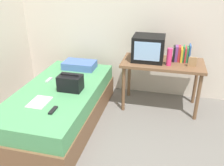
# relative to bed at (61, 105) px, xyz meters

# --- Properties ---
(wall_back) EXTENTS (5.20, 0.10, 2.60)m
(wall_back) POSITION_rel_bed_xyz_m (0.82, 1.24, 1.05)
(wall_back) COLOR beige
(wall_back) RESTS_ON ground
(bed) EXTENTS (1.00, 2.00, 0.52)m
(bed) POSITION_rel_bed_xyz_m (0.00, 0.00, 0.00)
(bed) COLOR brown
(bed) RESTS_ON ground
(desk) EXTENTS (1.16, 0.60, 0.74)m
(desk) POSITION_rel_bed_xyz_m (1.29, 0.74, 0.39)
(desk) COLOR brown
(desk) RESTS_ON ground
(tv) EXTENTS (0.44, 0.39, 0.36)m
(tv) POSITION_rel_bed_xyz_m (1.07, 0.75, 0.66)
(tv) COLOR black
(tv) RESTS_ON desk
(water_bottle) EXTENTS (0.07, 0.07, 0.24)m
(water_bottle) POSITION_rel_bed_xyz_m (1.38, 0.61, 0.60)
(water_bottle) COLOR #E53372
(water_bottle) RESTS_ON desk
(book_row) EXTENTS (0.23, 0.17, 0.25)m
(book_row) POSITION_rel_bed_xyz_m (1.54, 0.83, 0.59)
(book_row) COLOR black
(book_row) RESTS_ON desk
(picture_frame) EXTENTS (0.11, 0.02, 0.13)m
(picture_frame) POSITION_rel_bed_xyz_m (1.68, 0.63, 0.55)
(picture_frame) COLOR #9E754C
(picture_frame) RESTS_ON desk
(pillow) EXTENTS (0.50, 0.30, 0.11)m
(pillow) POSITION_rel_bed_xyz_m (0.02, 0.73, 0.32)
(pillow) COLOR #4766AD
(pillow) RESTS_ON bed
(handbag) EXTENTS (0.30, 0.20, 0.22)m
(handbag) POSITION_rel_bed_xyz_m (0.18, -0.01, 0.36)
(handbag) COLOR black
(handbag) RESTS_ON bed
(magazine) EXTENTS (0.21, 0.29, 0.01)m
(magazine) POSITION_rel_bed_xyz_m (-0.06, -0.40, 0.27)
(magazine) COLOR white
(magazine) RESTS_ON bed
(remote_dark) EXTENTS (0.04, 0.16, 0.02)m
(remote_dark) POSITION_rel_bed_xyz_m (0.19, -0.54, 0.27)
(remote_dark) COLOR black
(remote_dark) RESTS_ON bed
(remote_silver) EXTENTS (0.04, 0.14, 0.02)m
(remote_silver) POSITION_rel_bed_xyz_m (-0.24, 0.18, 0.27)
(remote_silver) COLOR #B7B7BC
(remote_silver) RESTS_ON bed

